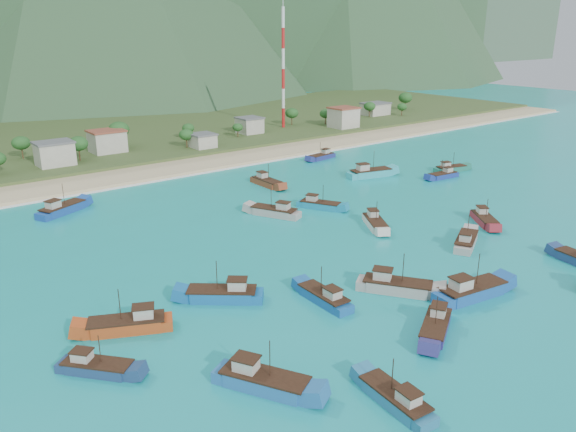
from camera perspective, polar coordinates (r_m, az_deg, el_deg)
ground at (r=103.48m, az=8.63°, el=-3.47°), size 600.00×600.00×0.00m
beach at (r=165.01m, az=-11.65°, el=4.72°), size 400.00×18.00×1.20m
land at (r=220.28m, az=-18.92°, el=7.54°), size 400.00×110.00×2.40m
surf_line at (r=156.79m, az=-10.07°, el=4.10°), size 400.00×2.50×0.08m
village at (r=188.39m, az=-11.70°, el=7.86°), size 224.36×26.81×7.29m
vegetation at (r=188.68m, az=-13.45°, el=7.89°), size 276.88×25.09×8.78m
radio_tower at (r=218.90m, az=-0.49°, el=14.73°), size 1.20×1.20×44.20m
boat_1 at (r=64.26m, az=10.90°, el=-17.89°), size 3.83×9.99×5.77m
boat_3 at (r=144.18m, az=-2.18°, el=3.41°), size 3.29×10.74×6.32m
boat_4 at (r=174.04m, az=3.44°, el=6.01°), size 10.11×4.12×5.81m
boat_7 at (r=79.14m, az=-15.89°, el=-10.63°), size 11.56×7.86×6.63m
boat_8 at (r=71.83m, az=-18.88°, el=-14.40°), size 8.02×8.75×5.43m
boat_9 at (r=83.69m, az=3.70°, el=-8.32°), size 3.35×10.08×5.89m
boat_11 at (r=154.07m, az=8.33°, el=4.31°), size 13.25×6.79×7.51m
boat_12 at (r=131.76m, az=-21.98°, el=0.61°), size 11.99×8.18×6.88m
boat_13 at (r=84.58m, az=-6.56°, el=-7.99°), size 10.95×9.89×6.75m
boat_14 at (r=165.07m, az=16.19°, el=4.60°), size 10.18×5.30×5.77m
boat_16 at (r=65.62m, az=-2.56°, el=-16.48°), size 8.40×11.57×6.71m
boat_17 at (r=89.11m, az=18.09°, el=-7.33°), size 12.83×5.56×7.33m
boat_19 at (r=125.90m, az=3.23°, el=1.09°), size 7.27×10.18×5.89m
boat_20 at (r=88.11m, az=10.90°, el=-7.07°), size 9.40×11.49×6.85m
boat_21 at (r=120.69m, az=-1.35°, el=0.39°), size 7.78×11.43×6.56m
boat_22 at (r=157.10m, az=15.48°, el=3.96°), size 9.59×3.70×5.53m
boat_23 at (r=115.45m, az=8.82°, el=-0.75°), size 7.87×10.25×6.01m
boat_24 at (r=123.10m, az=19.31°, el=-0.38°), size 8.39×9.71×5.89m
boat_25 at (r=109.42m, az=17.64°, el=-2.51°), size 10.77×7.61×6.22m
boat_26 at (r=78.49m, az=14.76°, el=-10.88°), size 10.35×7.67×6.02m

